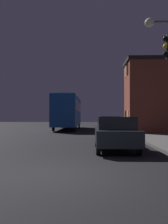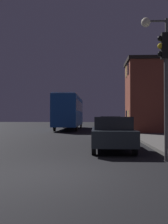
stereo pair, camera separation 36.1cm
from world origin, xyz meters
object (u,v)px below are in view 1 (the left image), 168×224
(car_mid_lane, at_px, (109,125))
(streetlamp, at_px, (162,59))
(bus, at_px, (68,110))
(car_near_lane, at_px, (115,133))

(car_mid_lane, bearing_deg, streetlamp, -80.49)
(bus, bearing_deg, car_near_lane, -77.86)
(bus, relative_size, car_near_lane, 2.73)
(car_near_lane, relative_size, car_mid_lane, 1.05)
(streetlamp, height_order, bus, streetlamp)
(streetlamp, relative_size, car_near_lane, 1.34)
(streetlamp, distance_m, bus, 19.59)
(car_near_lane, xyz_separation_m, car_mid_lane, (0.38, 9.23, 0.02))
(streetlamp, xyz_separation_m, car_mid_lane, (-1.62, 9.70, -3.23))
(car_mid_lane, bearing_deg, bus, 115.68)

